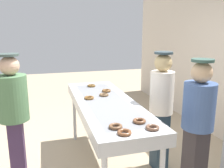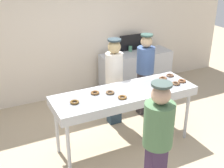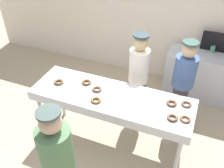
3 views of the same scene
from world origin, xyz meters
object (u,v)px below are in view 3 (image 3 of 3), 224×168
chocolate_donut_0 (59,82)px  prep_counter (209,77)px  worker_assistant (183,82)px  chocolate_donut_2 (172,103)px  chocolate_donut_3 (96,100)px  chocolate_donut_5 (187,104)px  chocolate_donut_4 (86,82)px  worker_baker (138,75)px  chocolate_donut_7 (97,89)px  menu_display (218,42)px  chocolate_donut_1 (185,119)px  fryer_conveyor (111,100)px  chocolate_donut_6 (173,118)px  customer_waiting (57,158)px  paper_cup_0 (213,49)px

chocolate_donut_0 → prep_counter: size_ratio=0.08×
chocolate_donut_0 → worker_assistant: worker_assistant is taller
chocolate_donut_0 → prep_counter: (2.15, 1.87, -0.57)m
chocolate_donut_2 → chocolate_donut_3: same height
chocolate_donut_5 → worker_assistant: (-0.14, 0.61, -0.09)m
chocolate_donut_4 → worker_assistant: (1.34, 0.67, -0.09)m
chocolate_donut_2 → worker_baker: (-0.65, 0.59, -0.09)m
chocolate_donut_5 → worker_baker: size_ratio=0.08×
chocolate_donut_7 → menu_display: size_ratio=0.22×
chocolate_donut_1 → worker_baker: size_ratio=0.08×
chocolate_donut_0 → chocolate_donut_1: (1.90, -0.08, 0.00)m
fryer_conveyor → chocolate_donut_6: chocolate_donut_6 is taller
fryer_conveyor → chocolate_donut_0: chocolate_donut_0 is taller
chocolate_donut_0 → customer_waiting: 1.34m
customer_waiting → paper_cup_0: (1.40, 3.18, 0.02)m
chocolate_donut_1 → chocolate_donut_3: same height
worker_baker → customer_waiting: (-0.34, -1.90, 0.03)m
chocolate_donut_0 → chocolate_donut_2: same height
chocolate_donut_5 → prep_counter: size_ratio=0.08×
chocolate_donut_2 → menu_display: bearing=76.3°
fryer_conveyor → chocolate_donut_0: (-0.85, -0.02, 0.10)m
chocolate_donut_3 → chocolate_donut_6: 1.05m
chocolate_donut_7 → worker_assistant: worker_assistant is taller
chocolate_donut_1 → prep_counter: 2.04m
fryer_conveyor → chocolate_donut_2: size_ratio=17.33×
chocolate_donut_4 → paper_cup_0: size_ratio=1.12×
chocolate_donut_2 → chocolate_donut_1: bearing=-47.3°
chocolate_donut_3 → paper_cup_0: bearing=57.9°
chocolate_donut_0 → chocolate_donut_7: 0.61m
chocolate_donut_4 → chocolate_donut_0: bearing=-158.4°
chocolate_donut_6 → paper_cup_0: size_ratio=1.12×
chocolate_donut_6 → chocolate_donut_7: size_ratio=1.00×
chocolate_donut_3 → customer_waiting: (-0.02, -0.97, -0.06)m
chocolate_donut_5 → prep_counter: (0.28, 1.65, -0.57)m
chocolate_donut_5 → menu_display: bearing=81.6°
chocolate_donut_2 → paper_cup_0: (0.40, 1.87, -0.04)m
chocolate_donut_2 → chocolate_donut_4: same height
chocolate_donut_3 → paper_cup_0: same height
chocolate_donut_2 → worker_assistant: size_ratio=0.08×
chocolate_donut_7 → chocolate_donut_2: bearing=5.4°
chocolate_donut_0 → chocolate_donut_3: 0.72m
chocolate_donut_2 → chocolate_donut_6: (0.07, -0.28, 0.00)m
chocolate_donut_4 → worker_assistant: worker_assistant is taller
fryer_conveyor → chocolate_donut_1: (1.05, -0.10, 0.10)m
chocolate_donut_3 → chocolate_donut_5: (1.17, 0.39, 0.00)m
chocolate_donut_5 → worker_baker: 1.01m
fryer_conveyor → worker_assistant: bearing=42.2°
chocolate_donut_4 → chocolate_donut_5: size_ratio=1.00×
menu_display → chocolate_donut_4: bearing=-132.1°
worker_assistant → fryer_conveyor: bearing=57.9°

